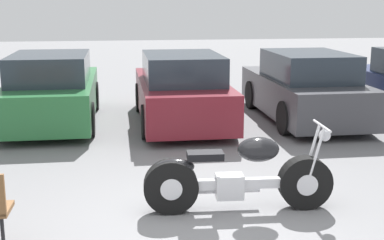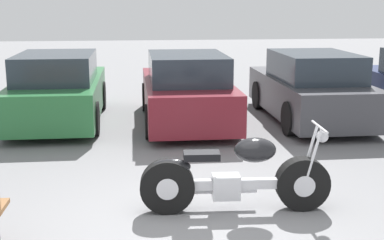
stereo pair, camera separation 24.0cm
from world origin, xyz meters
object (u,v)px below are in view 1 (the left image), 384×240
object	(u,v)px
motorcycle	(238,177)
parked_car_dark_grey	(304,88)
parked_car_maroon	(181,91)
parked_car_green	(52,91)

from	to	relation	value
motorcycle	parked_car_dark_grey	size ratio (longest dim) A/B	0.56
parked_car_maroon	parked_car_dark_grey	size ratio (longest dim) A/B	1.00
parked_car_dark_grey	parked_car_green	bearing A→B (deg)	175.62
parked_car_green	parked_car_dark_grey	xyz separation A→B (m)	(5.40, -0.41, 0.00)
motorcycle	parked_car_maroon	xyz separation A→B (m)	(-0.10, 4.92, 0.26)
parked_car_green	parked_car_dark_grey	distance (m)	5.41
motorcycle	parked_car_green	xyz separation A→B (m)	(-2.80, 5.31, 0.26)
parked_car_maroon	parked_car_dark_grey	bearing A→B (deg)	-0.64
parked_car_green	parked_car_maroon	bearing A→B (deg)	-8.09
motorcycle	parked_car_maroon	size ratio (longest dim) A/B	0.56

